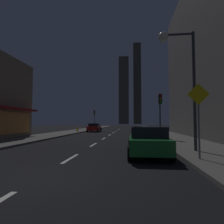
{
  "coord_description": "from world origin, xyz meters",
  "views": [
    {
      "loc": [
        2.78,
        -5.15,
        1.67
      ],
      "look_at": [
        0.0,
        21.62,
        3.14
      ],
      "focal_mm": 29.77,
      "sensor_mm": 36.0,
      "label": 1
    }
  ],
  "objects": [
    {
      "name": "ground_plane",
      "position": [
        0.0,
        32.0,
        -0.05
      ],
      "size": [
        78.0,
        136.0,
        0.1
      ],
      "primitive_type": "cube",
      "color": "black"
    },
    {
      "name": "pedestrian_crossing_sign",
      "position": [
        5.6,
        2.96,
        2.02
      ],
      "size": [
        0.91,
        0.08,
        3.15
      ],
      "color": "slate",
      "rests_on": "sidewalk_right"
    },
    {
      "name": "car_parked_far",
      "position": [
        -3.6,
        26.55,
        0.74
      ],
      "size": [
        1.98,
        4.24,
        1.45
      ],
      "color": "#B21919",
      "rests_on": "ground"
    },
    {
      "name": "sidewalk_right",
      "position": [
        7.0,
        32.0,
        0.07
      ],
      "size": [
        4.0,
        76.0,
        0.15
      ],
      "primitive_type": "cube",
      "color": "#605E59",
      "rests_on": "ground"
    },
    {
      "name": "lane_marking_center",
      "position": [
        0.0,
        18.8,
        0.01
      ],
      "size": [
        0.16,
        43.8,
        0.01
      ],
      "color": "silver",
      "rests_on": "ground"
    },
    {
      "name": "car_parked_near",
      "position": [
        3.6,
        4.34,
        0.74
      ],
      "size": [
        1.98,
        4.24,
        1.45
      ],
      "color": "#1E722D",
      "rests_on": "ground"
    },
    {
      "name": "traffic_light_far_left",
      "position": [
        -5.5,
        36.06,
        3.19
      ],
      "size": [
        0.32,
        0.48,
        4.2
      ],
      "color": "#2D2D2D",
      "rests_on": "sidewalk_left"
    },
    {
      "name": "skyscraper_distant_mid",
      "position": [
        8.18,
        158.88,
        35.73
      ],
      "size": [
        6.72,
        7.01,
        71.45
      ],
      "primitive_type": "cube",
      "color": "#474435",
      "rests_on": "ground"
    },
    {
      "name": "traffic_light_near_right",
      "position": [
        5.5,
        12.64,
        3.19
      ],
      "size": [
        0.32,
        0.48,
        4.2
      ],
      "color": "#2D2D2D",
      "rests_on": "sidewalk_right"
    },
    {
      "name": "fire_hydrant_far_left",
      "position": [
        -5.9,
        24.3,
        0.45
      ],
      "size": [
        0.42,
        0.3,
        0.65
      ],
      "color": "gold",
      "rests_on": "sidewalk_left"
    },
    {
      "name": "street_lamp_right",
      "position": [
        5.38,
        5.24,
        5.07
      ],
      "size": [
        1.96,
        0.56,
        6.58
      ],
      "color": "#38383D",
      "rests_on": "sidewalk_right"
    },
    {
      "name": "sidewalk_left",
      "position": [
        -7.0,
        32.0,
        0.07
      ],
      "size": [
        4.0,
        76.0,
        0.15
      ],
      "primitive_type": "cube",
      "color": "#605E59",
      "rests_on": "ground"
    },
    {
      "name": "skyscraper_distant_tall",
      "position": [
        -3.32,
        150.24,
        28.43
      ],
      "size": [
        8.2,
        5.16,
        56.87
      ],
      "primitive_type": "cube",
      "color": "#4A4638",
      "rests_on": "ground"
    }
  ]
}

